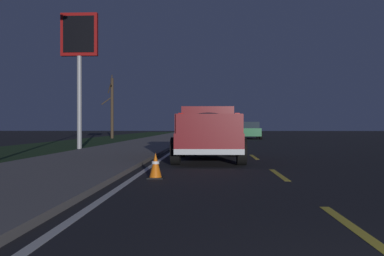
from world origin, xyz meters
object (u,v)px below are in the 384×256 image
at_px(sedan_white, 207,130).
at_px(pickup_truck, 208,132).
at_px(gas_price_sign, 79,47).
at_px(sedan_green, 249,130).
at_px(traffic_cone_near, 156,166).
at_px(bare_tree_far, 112,106).

bearing_deg(sedan_white, pickup_truck, -179.46).
distance_m(sedan_white, gas_price_sign, 17.85).
distance_m(sedan_white, sedan_green, 4.02).
height_order(gas_price_sign, traffic_cone_near, gas_price_sign).
relative_size(pickup_truck, gas_price_sign, 0.78).
bearing_deg(pickup_truck, traffic_cone_near, 167.62).
relative_size(gas_price_sign, traffic_cone_near, 12.02).
bearing_deg(bare_tree_far, sedan_white, -103.83).
xyz_separation_m(sedan_green, gas_price_sign, (-17.22, 10.26, 4.46)).
distance_m(pickup_truck, gas_price_sign, 10.36).
bearing_deg(traffic_cone_near, pickup_truck, -12.38).
xyz_separation_m(pickup_truck, gas_price_sign, (6.72, 6.63, 4.26)).
bearing_deg(traffic_cone_near, sedan_green, -9.31).
xyz_separation_m(gas_price_sign, bare_tree_far, (18.27, 2.62, -2.22)).
distance_m(sedan_green, bare_tree_far, 13.12).
distance_m(sedan_green, traffic_cone_near, 29.53).
xyz_separation_m(sedan_white, gas_price_sign, (-16.05, 6.41, 4.46)).
relative_size(pickup_truck, sedan_white, 1.23).
bearing_deg(sedan_green, traffic_cone_near, 170.69).
distance_m(pickup_truck, bare_tree_far, 26.73).
relative_size(gas_price_sign, bare_tree_far, 1.15).
bearing_deg(sedan_green, sedan_white, 106.85).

